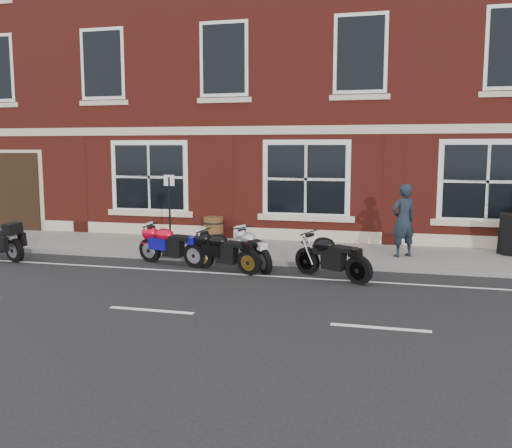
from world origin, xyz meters
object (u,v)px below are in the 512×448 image
object	(u,v)px
moto_sport_silver	(254,248)
barrel_planter	(213,228)
pedestrian_left	(403,220)
parking_sign	(170,207)
moto_sport_red	(171,244)
moto_sport_black	(225,250)
moto_naked_black	(332,255)

from	to	relation	value
moto_sport_silver	barrel_planter	xyz separation A→B (m)	(-2.09, 3.14, -0.03)
pedestrian_left	parking_sign	world-z (taller)	parking_sign
moto_sport_silver	barrel_planter	size ratio (longest dim) A/B	2.26
moto_sport_red	moto_sport_black	world-z (taller)	moto_sport_red
moto_naked_black	parking_sign	bearing A→B (deg)	100.21
moto_naked_black	pedestrian_left	world-z (taller)	pedestrian_left
moto_sport_black	pedestrian_left	bearing A→B (deg)	-41.21
moto_sport_red	barrel_planter	world-z (taller)	moto_sport_red
moto_naked_black	parking_sign	xyz separation A→B (m)	(-4.57, 1.71, 0.77)
barrel_planter	parking_sign	xyz separation A→B (m)	(-0.53, -2.07, 0.83)
moto_sport_red	moto_naked_black	world-z (taller)	moto_naked_black
moto_sport_black	pedestrian_left	world-z (taller)	pedestrian_left
moto_sport_red	barrel_planter	bearing A→B (deg)	15.05
moto_naked_black	barrel_planter	world-z (taller)	moto_naked_black
moto_sport_silver	pedestrian_left	world-z (taller)	pedestrian_left
moto_sport_black	parking_sign	distance (m)	2.70
moto_sport_black	parking_sign	bearing A→B (deg)	71.57
moto_sport_silver	moto_naked_black	bearing A→B (deg)	-56.24
moto_sport_black	barrel_planter	distance (m)	3.95
moto_naked_black	pedestrian_left	size ratio (longest dim) A/B	0.98
parking_sign	moto_sport_silver	bearing A→B (deg)	-24.43
moto_sport_silver	barrel_planter	distance (m)	3.77
barrel_planter	moto_sport_black	bearing A→B (deg)	-67.37
moto_sport_red	moto_sport_silver	distance (m)	2.10
moto_sport_red	pedestrian_left	size ratio (longest dim) A/B	1.06
moto_sport_black	barrel_planter	xyz separation A→B (m)	(-1.52, 3.65, -0.04)
pedestrian_left	barrel_planter	world-z (taller)	pedestrian_left
moto_naked_black	moto_sport_black	bearing A→B (deg)	117.70
moto_naked_black	parking_sign	distance (m)	4.94
moto_sport_red	moto_naked_black	xyz separation A→B (m)	(4.05, -0.56, 0.01)
moto_sport_red	parking_sign	xyz separation A→B (m)	(-0.52, 1.15, 0.78)
moto_sport_red	moto_sport_silver	bearing A→B (deg)	-72.70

